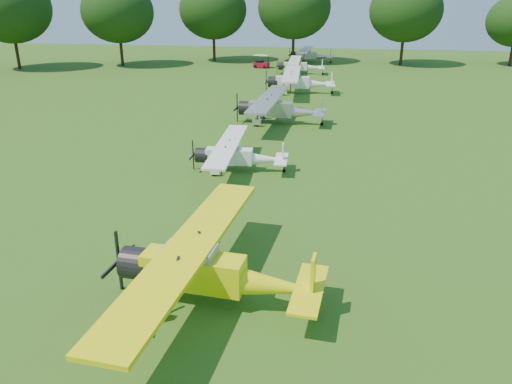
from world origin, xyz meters
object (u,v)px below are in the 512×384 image
aircraft_4 (277,107)px  golf_cart (261,64)px  aircraft_2 (209,268)px  aircraft_6 (299,65)px  aircraft_5 (298,80)px  aircraft_3 (236,154)px  aircraft_7 (309,54)px

aircraft_4 → golf_cart: aircraft_4 is taller
aircraft_2 → aircraft_6: size_ratio=1.16×
aircraft_4 → aircraft_5: (0.45, 13.82, 0.00)m
aircraft_4 → golf_cart: bearing=103.3°
aircraft_2 → golf_cart: 59.48m
aircraft_5 → aircraft_6: aircraft_5 is taller
aircraft_3 → aircraft_5: size_ratio=0.78×
aircraft_5 → golf_cart: bearing=106.8°
aircraft_3 → aircraft_2: bearing=-85.5°
aircraft_4 → aircraft_6: size_ratio=1.16×
aircraft_5 → aircraft_7: aircraft_5 is taller
aircraft_4 → golf_cart: 33.61m
aircraft_7 → golf_cart: 9.88m
aircraft_6 → golf_cart: 7.89m
aircraft_2 → golf_cart: (-7.55, 58.99, -0.75)m
aircraft_5 → aircraft_4: bearing=-95.3°
aircraft_5 → golf_cart: size_ratio=5.08×
aircraft_2 → aircraft_4: (-0.97, 26.05, 0.01)m
golf_cart → aircraft_4: bearing=-65.9°
aircraft_2 → aircraft_3: bearing=102.3°
aircraft_2 → aircraft_3: size_ratio=1.27×
aircraft_6 → aircraft_7: aircraft_7 is taller
aircraft_3 → aircraft_6: 40.05m
aircraft_5 → golf_cart: 20.40m
aircraft_7 → aircraft_3: bearing=-89.1°
aircraft_4 → aircraft_6: (-0.65, 27.78, -0.19)m
aircraft_2 → aircraft_4: aircraft_4 is taller
aircraft_4 → aircraft_6: 27.79m
aircraft_5 → aircraft_3: bearing=-96.4°
aircraft_2 → aircraft_6: bearing=96.2°
aircraft_3 → aircraft_7: (0.81, 52.64, 0.19)m
aircraft_2 → aircraft_5: (-0.52, 39.86, 0.01)m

